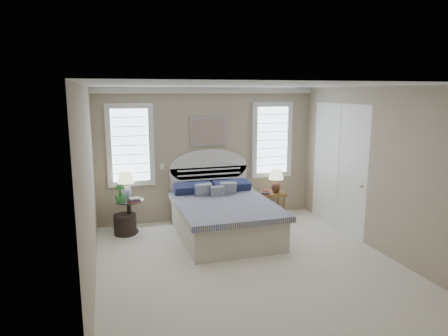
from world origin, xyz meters
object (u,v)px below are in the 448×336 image
(bed, at_px, (223,214))
(floor_pot, at_px, (125,224))
(nightstand_right, at_px, (272,199))
(lamp_right, at_px, (276,178))
(lamp_left, at_px, (126,182))
(side_table_left, at_px, (129,213))

(bed, distance_m, floor_pot, 1.82)
(nightstand_right, height_order, lamp_right, lamp_right)
(lamp_right, bearing_deg, lamp_left, 178.68)
(nightstand_right, bearing_deg, bed, -151.97)
(floor_pot, bearing_deg, bed, -16.64)
(bed, distance_m, lamp_right, 1.58)
(bed, height_order, side_table_left, bed)
(side_table_left, bearing_deg, nightstand_right, 1.94)
(lamp_right, bearing_deg, floor_pot, -177.32)
(floor_pot, height_order, lamp_left, lamp_left)
(floor_pot, distance_m, lamp_right, 3.17)
(side_table_left, bearing_deg, floor_pot, -139.99)
(lamp_left, bearing_deg, side_table_left, -78.57)
(bed, bearing_deg, floor_pot, 163.36)
(bed, xyz_separation_m, lamp_right, (1.36, 0.66, 0.45))
(floor_pot, distance_m, lamp_left, 0.79)
(lamp_right, bearing_deg, bed, -154.02)
(side_table_left, relative_size, lamp_left, 1.20)
(side_table_left, bearing_deg, bed, -19.74)
(side_table_left, height_order, lamp_left, lamp_left)
(nightstand_right, relative_size, lamp_left, 1.01)
(nightstand_right, bearing_deg, lamp_left, 179.18)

